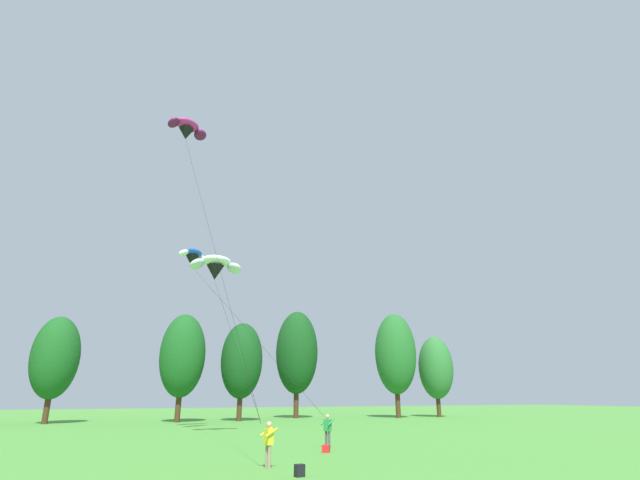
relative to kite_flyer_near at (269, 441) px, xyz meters
The scene contains 13 objects.
treeline_tree_c 39.95m from the kite_flyer_near, 105.47° to the left, with size 4.66×4.66×10.60m.
treeline_tree_d 36.58m from the kite_flyer_near, 87.04° to the left, with size 4.86×4.86×11.35m.
treeline_tree_e 37.41m from the kite_flyer_near, 76.72° to the left, with size 4.70×4.70×10.75m.
treeline_tree_f 44.11m from the kite_flyer_near, 67.18° to the left, with size 5.39×5.39×13.29m.
treeline_tree_g 46.50m from the kite_flyer_near, 50.82° to the left, with size 5.34×5.34×13.12m.
treeline_tree_h 50.66m from the kite_flyer_near, 45.23° to the left, with size 4.61×4.61×10.42m.
kite_flyer_near is the anchor object (origin of this frame).
kite_flyer_mid 7.98m from the kite_flyer_near, 48.37° to the left, with size 0.73×0.74×1.69m.
parafoil_kite_high_magenta 27.23m from the kite_flyer_near, 98.29° to the left, with size 3.75×17.23×22.17m.
parafoil_kite_mid_blue_white 22.98m from the kite_flyer_near, 91.47° to the left, with size 6.98×14.85×12.53m.
parafoil_kite_far_white 18.85m from the kite_flyer_near, 87.69° to the left, with size 4.14×16.26×11.07m.
backpack 2.41m from the kite_flyer_near, 79.84° to the right, with size 0.32×0.24×0.40m, color black.
picnic_cooler 6.09m from the kite_flyer_near, 43.62° to the left, with size 0.52×0.36×0.34m, color red.
Camera 1 is at (-10.61, 0.98, 2.63)m, focal length 26.85 mm.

